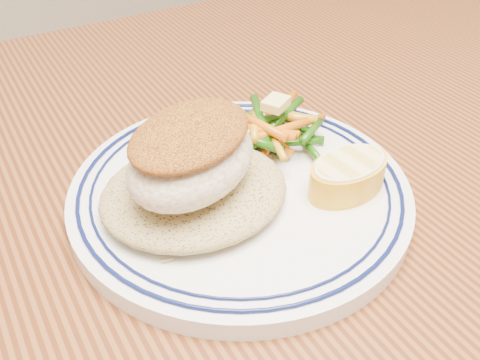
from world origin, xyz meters
name	(u,v)px	position (x,y,z in m)	size (l,w,h in m)	color
dining_table	(219,335)	(0.00, 0.00, 0.65)	(1.50, 0.90, 0.75)	#4C230F
plate	(240,191)	(0.04, 0.04, 0.76)	(0.26, 0.26, 0.02)	white
rice_pilaf	(194,188)	(0.00, 0.04, 0.78)	(0.14, 0.12, 0.03)	#9E874F
fish_fillet	(191,154)	(0.00, 0.03, 0.81)	(0.13, 0.12, 0.05)	beige
vegetable_pile	(270,128)	(0.09, 0.08, 0.78)	(0.11, 0.10, 0.03)	#184A09
butter_pat	(276,103)	(0.10, 0.08, 0.80)	(0.02, 0.02, 0.01)	#FCE47B
lemon_wedge	(348,174)	(0.11, -0.01, 0.78)	(0.07, 0.07, 0.03)	yellow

